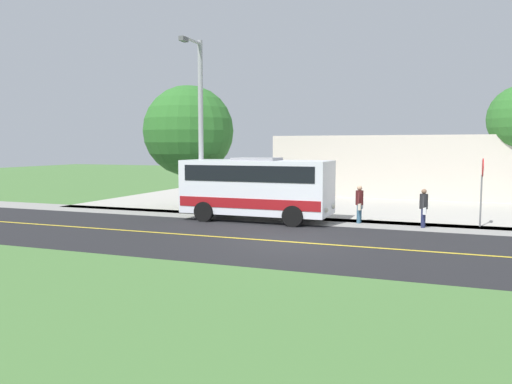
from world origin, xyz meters
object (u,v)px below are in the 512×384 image
shuttle_bus_front (257,186)px  commercial_building (412,165)px  stop_sign (482,180)px  pedestrian_waiting (359,203)px  tree_curbside (189,131)px  pedestrian_with_bags (424,207)px  street_light_pole (200,121)px

shuttle_bus_front → commercial_building: bearing=161.3°
shuttle_bus_front → stop_sign: bearing=99.3°
pedestrian_waiting → tree_curbside: (-2.01, -9.53, 3.31)m
commercial_building → pedestrian_with_bags: bearing=5.3°
shuttle_bus_front → pedestrian_with_bags: bearing=94.3°
pedestrian_waiting → street_light_pole: 8.46m
stop_sign → commercial_building: (-15.30, -3.77, 0.08)m
street_light_pole → shuttle_bus_front: bearing=83.9°
stop_sign → commercial_building: 15.76m
pedestrian_with_bags → street_light_pole: street_light_pole is taller
commercial_building → shuttle_bus_front: bearing=-18.7°
tree_curbside → street_light_pole: bearing=37.8°
tree_curbside → commercial_building: size_ratio=0.37×
street_light_pole → commercial_building: street_light_pole is taller
stop_sign → commercial_building: size_ratio=0.16×
shuttle_bus_front → pedestrian_waiting: bearing=100.4°
shuttle_bus_front → street_light_pole: street_light_pole is taller
tree_curbside → pedestrian_with_bags: bearing=79.4°
stop_sign → tree_curbside: bearing=-95.1°
pedestrian_with_bags → tree_curbside: size_ratio=0.24×
tree_curbside → stop_sign: bearing=84.9°
pedestrian_with_bags → stop_sign: stop_sign is taller
pedestrian_waiting → tree_curbside: size_ratio=0.25×
pedestrian_waiting → stop_sign: (-0.71, 4.95, 1.08)m
commercial_building → stop_sign: bearing=13.8°
tree_curbside → pedestrian_waiting: bearing=78.1°
tree_curbside → commercial_building: bearing=142.6°
pedestrian_with_bags → stop_sign: (-1.00, 2.24, 1.10)m
street_light_pole → commercial_building: (-16.52, 8.76, -2.56)m
tree_curbside → shuttle_bus_front: bearing=60.4°
shuttle_bus_front → street_light_pole: 4.31m
street_light_pole → pedestrian_waiting: bearing=93.8°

